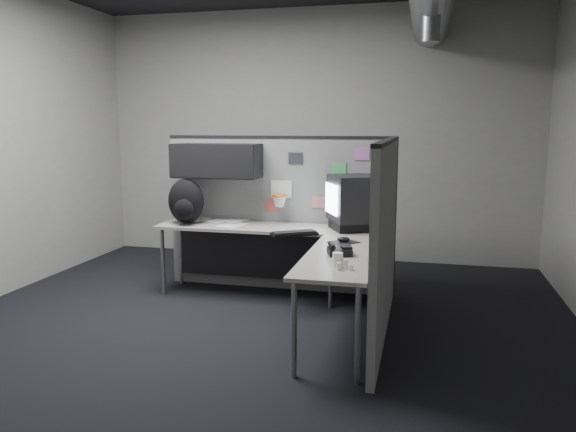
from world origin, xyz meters
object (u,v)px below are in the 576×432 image
(monitor, at_px, (356,202))
(keyboard, at_px, (294,233))
(desk, at_px, (287,245))
(backpack, at_px, (186,202))
(phone, at_px, (339,250))

(monitor, distance_m, keyboard, 0.71)
(desk, relative_size, backpack, 4.98)
(monitor, bearing_deg, backpack, -158.42)
(backpack, bearing_deg, monitor, 7.08)
(desk, distance_m, phone, 1.01)
(monitor, height_order, phone, monitor)
(monitor, bearing_deg, keyboard, -121.61)
(phone, bearing_deg, keyboard, 120.23)
(keyboard, height_order, phone, phone)
(desk, xyz_separation_m, phone, (0.62, -0.78, 0.15))
(phone, bearing_deg, desk, 120.80)
(keyboard, bearing_deg, monitor, 51.34)
(keyboard, xyz_separation_m, phone, (0.52, -0.67, 0.02))
(monitor, distance_m, phone, 1.12)
(desk, bearing_deg, phone, -51.78)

